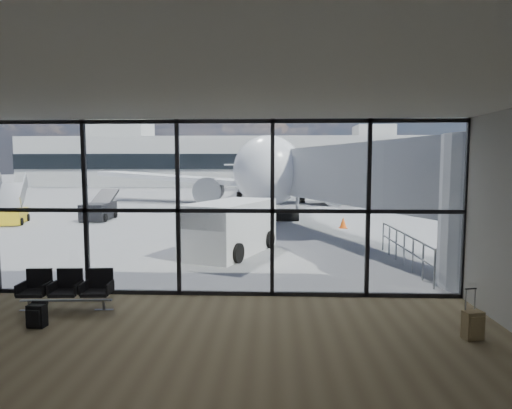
# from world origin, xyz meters

# --- Properties ---
(ground) EXTENTS (220.00, 220.00, 0.00)m
(ground) POSITION_xyz_m (0.00, 40.00, 0.00)
(ground) COLOR slate
(ground) RESTS_ON ground
(lounge_shell) EXTENTS (12.02, 8.01, 4.51)m
(lounge_shell) POSITION_xyz_m (0.00, -4.80, 2.65)
(lounge_shell) COLOR brown
(lounge_shell) RESTS_ON ground
(glass_curtain_wall) EXTENTS (12.10, 0.12, 4.50)m
(glass_curtain_wall) POSITION_xyz_m (0.00, 0.00, 2.25)
(glass_curtain_wall) COLOR white
(glass_curtain_wall) RESTS_ON ground
(jet_bridge) EXTENTS (8.00, 16.50, 4.33)m
(jet_bridge) POSITION_xyz_m (4.90, 7.07, 2.76)
(jet_bridge) COLOR #A5A7AA
(jet_bridge) RESTS_ON ground
(apron_railing) EXTENTS (0.06, 5.46, 1.11)m
(apron_railing) POSITION_xyz_m (5.60, 3.50, 0.72)
(apron_railing) COLOR gray
(apron_railing) RESTS_ON ground
(far_terminal) EXTENTS (80.00, 12.20, 11.00)m
(far_terminal) POSITION_xyz_m (-0.59, 61.97, 4.21)
(far_terminal) COLOR silver
(far_terminal) RESTS_ON ground
(tree_0) EXTENTS (4.95, 4.95, 7.12)m
(tree_0) POSITION_xyz_m (-45.00, 72.00, 4.63)
(tree_0) COLOR #382619
(tree_0) RESTS_ON ground
(tree_1) EXTENTS (5.61, 5.61, 8.07)m
(tree_1) POSITION_xyz_m (-39.00, 72.00, 5.25)
(tree_1) COLOR #382619
(tree_1) RESTS_ON ground
(tree_2) EXTENTS (6.27, 6.27, 9.03)m
(tree_2) POSITION_xyz_m (-33.00, 72.00, 5.88)
(tree_2) COLOR #382619
(tree_2) RESTS_ON ground
(tree_3) EXTENTS (4.95, 4.95, 7.12)m
(tree_3) POSITION_xyz_m (-27.00, 72.00, 4.63)
(tree_3) COLOR #382619
(tree_3) RESTS_ON ground
(tree_4) EXTENTS (5.61, 5.61, 8.07)m
(tree_4) POSITION_xyz_m (-21.00, 72.00, 5.25)
(tree_4) COLOR #382619
(tree_4) RESTS_ON ground
(tree_5) EXTENTS (6.27, 6.27, 9.03)m
(tree_5) POSITION_xyz_m (-15.00, 72.00, 5.88)
(tree_5) COLOR #382619
(tree_5) RESTS_ON ground
(seating_row) EXTENTS (2.10, 0.70, 0.93)m
(seating_row) POSITION_xyz_m (-3.56, -1.19, 0.51)
(seating_row) COLOR gray
(seating_row) RESTS_ON ground
(backpack) EXTENTS (0.37, 0.34, 0.53)m
(backpack) POSITION_xyz_m (-3.66, -2.35, 0.26)
(backpack) COLOR black
(backpack) RESTS_ON ground
(suitcase) EXTENTS (0.40, 0.33, 0.99)m
(suitcase) POSITION_xyz_m (5.06, -2.65, 0.30)
(suitcase) COLOR olive
(suitcase) RESTS_ON ground
(airliner) EXTENTS (33.08, 38.25, 9.86)m
(airliner) POSITION_xyz_m (1.05, 29.00, 3.00)
(airliner) COLOR white
(airliner) RESTS_ON ground
(service_van) EXTENTS (3.49, 4.95, 1.98)m
(service_van) POSITION_xyz_m (-0.44, 5.34, 1.01)
(service_van) COLOR silver
(service_van) RESTS_ON ground
(belt_loader) EXTENTS (1.73, 3.99, 1.80)m
(belt_loader) POSITION_xyz_m (-9.57, 15.28, 0.61)
(belt_loader) COLOR black
(belt_loader) RESTS_ON ground
(mobile_stairs) EXTENTS (2.58, 3.60, 2.31)m
(mobile_stairs) POSITION_xyz_m (-14.03, 13.25, 0.55)
(mobile_stairs) COLOR yellow
(mobile_stairs) RESTS_ON ground
(traffic_cone_a) EXTENTS (0.43, 0.43, 0.61)m
(traffic_cone_a) POSITION_xyz_m (-0.16, 15.08, 0.29)
(traffic_cone_a) COLOR red
(traffic_cone_a) RESTS_ON ground
(traffic_cone_c) EXTENTS (0.42, 0.42, 0.60)m
(traffic_cone_c) POSITION_xyz_m (5.00, 12.16, 0.28)
(traffic_cone_c) COLOR #FF580D
(traffic_cone_c) RESTS_ON ground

